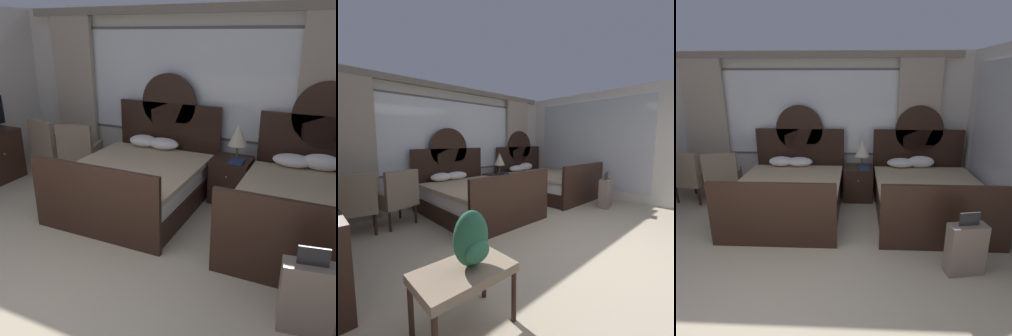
% 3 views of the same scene
% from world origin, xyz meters
% --- Properties ---
extents(ground_plane, '(24.00, 24.00, 0.00)m').
position_xyz_m(ground_plane, '(0.00, 0.00, 0.00)').
color(ground_plane, tan).
extents(wall_back_window, '(6.03, 0.22, 2.70)m').
position_xyz_m(wall_back_window, '(0.00, 3.69, 1.42)').
color(wall_back_window, beige).
rests_on(wall_back_window, ground_plane).
extents(wall_right_mirror, '(0.08, 4.29, 2.70)m').
position_xyz_m(wall_right_mirror, '(3.05, 1.57, 1.35)').
color(wall_right_mirror, beige).
rests_on(wall_right_mirror, ground_plane).
extents(bed_near_window, '(1.71, 2.13, 1.73)m').
position_xyz_m(bed_near_window, '(-0.22, 2.55, 0.35)').
color(bed_near_window, black).
rests_on(bed_near_window, ground_plane).
extents(bed_near_mirror, '(1.71, 2.13, 1.73)m').
position_xyz_m(bed_near_mirror, '(2.06, 2.55, 0.36)').
color(bed_near_mirror, black).
rests_on(bed_near_mirror, ground_plane).
extents(nightstand_between_beds, '(0.53, 0.56, 0.62)m').
position_xyz_m(nightstand_between_beds, '(0.93, 3.20, 0.31)').
color(nightstand_between_beds, black).
rests_on(nightstand_between_beds, ground_plane).
extents(table_lamp_on_nightstand, '(0.27, 0.27, 0.52)m').
position_xyz_m(table_lamp_on_nightstand, '(0.99, 3.18, 0.98)').
color(table_lamp_on_nightstand, brown).
rests_on(table_lamp_on_nightstand, nightstand_between_beds).
extents(book_on_nightstand, '(0.18, 0.26, 0.03)m').
position_xyz_m(book_on_nightstand, '(1.03, 3.09, 0.64)').
color(book_on_nightstand, navy).
rests_on(book_on_nightstand, nightstand_between_beds).
extents(armchair_by_window_left, '(0.70, 0.70, 0.96)m').
position_xyz_m(armchair_by_window_left, '(-1.54, 2.93, 0.50)').
color(armchair_by_window_left, '#84705B').
rests_on(armchair_by_window_left, ground_plane).
extents(armchair_by_window_centre, '(0.66, 0.66, 0.96)m').
position_xyz_m(armchair_by_window_centre, '(-2.14, 2.93, 0.50)').
color(armchair_by_window_centre, '#84705B').
rests_on(armchair_by_window_centre, ground_plane).
extents(luggage_bench, '(0.72, 0.45, 0.50)m').
position_xyz_m(luggage_bench, '(-1.90, 0.28, 0.44)').
color(luggage_bench, '#84705B').
rests_on(luggage_bench, ground_plane).
extents(backpack_on_bench, '(0.29, 0.22, 0.43)m').
position_xyz_m(backpack_on_bench, '(-1.84, 0.27, 0.70)').
color(backpack_on_bench, '#23563D').
rests_on(backpack_on_bench, luggage_bench).
extents(suitcase_on_floor, '(0.46, 0.26, 0.78)m').
position_xyz_m(suitcase_on_floor, '(2.17, 1.01, 0.32)').
color(suitcase_on_floor, '#75665B').
rests_on(suitcase_on_floor, ground_plane).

